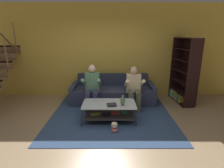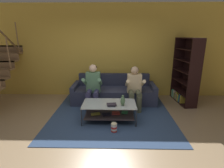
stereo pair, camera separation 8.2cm
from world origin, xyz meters
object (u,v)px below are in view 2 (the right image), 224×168
(bookshelf, at_px, (186,77))
(popcorn_tub, at_px, (114,127))
(person_seated_right, at_px, (135,86))
(couch, at_px, (114,93))
(person_seated_left, at_px, (93,85))
(vase, at_px, (123,101))
(coffee_table, at_px, (109,109))
(book_stack, at_px, (112,105))

(bookshelf, distance_m, popcorn_tub, 2.85)
(bookshelf, bearing_deg, person_seated_right, -160.15)
(couch, height_order, person_seated_left, person_seated_left)
(vase, xyz_separation_m, popcorn_tub, (-0.19, -0.40, -0.44))
(couch, bearing_deg, bookshelf, 1.36)
(person_seated_right, height_order, popcorn_tub, person_seated_right)
(vase, height_order, popcorn_tub, vase)
(coffee_table, relative_size, popcorn_tub, 5.85)
(popcorn_tub, bearing_deg, book_stack, 98.78)
(person_seated_left, height_order, popcorn_tub, person_seated_left)
(book_stack, relative_size, bookshelf, 0.12)
(couch, distance_m, coffee_table, 1.23)
(book_stack, bearing_deg, popcorn_tub, -81.22)
(person_seated_right, bearing_deg, bookshelf, 19.85)
(bookshelf, bearing_deg, vase, -143.83)
(popcorn_tub, bearing_deg, person_seated_right, 66.42)
(person_seated_right, xyz_separation_m, vase, (-0.35, -0.83, -0.09))
(couch, height_order, vase, couch)
(vase, distance_m, popcorn_tub, 0.62)
(bookshelf, height_order, popcorn_tub, bookshelf)
(couch, distance_m, bookshelf, 2.18)
(coffee_table, bearing_deg, couch, 85.76)
(person_seated_right, xyz_separation_m, popcorn_tub, (-0.54, -1.24, -0.53))
(person_seated_right, distance_m, book_stack, 1.06)
(couch, relative_size, bookshelf, 1.29)
(vase, bearing_deg, bookshelf, 36.17)
(vase, bearing_deg, coffee_table, 158.26)
(couch, height_order, person_seated_right, person_seated_right)
(bookshelf, bearing_deg, coffee_table, -150.09)
(couch, bearing_deg, popcorn_tub, -89.23)
(couch, relative_size, person_seated_left, 2.03)
(coffee_table, bearing_deg, bookshelf, 29.91)
(couch, bearing_deg, person_seated_right, -42.40)
(bookshelf, bearing_deg, couch, -178.64)
(person_seated_left, xyz_separation_m, vase, (0.78, -0.84, -0.11))
(couch, relative_size, person_seated_right, 2.12)
(person_seated_right, bearing_deg, popcorn_tub, -113.58)
(person_seated_left, xyz_separation_m, book_stack, (0.53, -0.86, -0.20))
(vase, relative_size, popcorn_tub, 1.14)
(person_seated_right, relative_size, popcorn_tub, 5.46)
(coffee_table, xyz_separation_m, popcorn_tub, (0.11, -0.53, -0.18))
(vase, bearing_deg, book_stack, -175.31)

